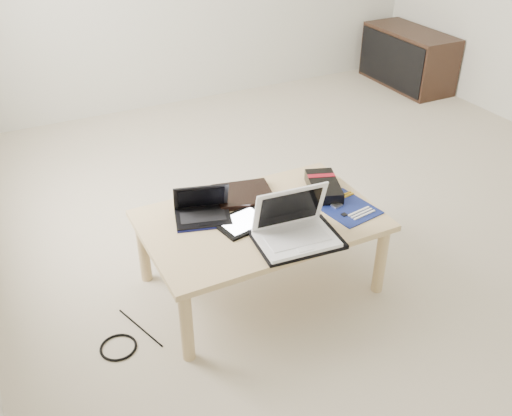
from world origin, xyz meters
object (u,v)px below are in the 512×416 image
netbook (202,211)px  coffee_table (261,226)px  gpu_box (324,187)px  media_cabinet (407,58)px  white_laptop (294,228)px

netbook → coffee_table: bearing=-27.3°
netbook → gpu_box: 0.64m
coffee_table → media_cabinet: media_cabinet is taller
media_cabinet → coffee_table: bearing=-141.9°
coffee_table → white_laptop: bearing=-78.8°
netbook → gpu_box: (0.63, -0.05, -0.01)m
coffee_table → netbook: 0.29m
media_cabinet → gpu_box: 2.86m
coffee_table → white_laptop: 0.26m
white_laptop → gpu_box: 0.46m
white_laptop → netbook: bearing=128.9°
media_cabinet → netbook: size_ratio=3.03×
netbook → white_laptop: (0.29, -0.36, 0.03)m
media_cabinet → white_laptop: white_laptop is taller
media_cabinet → white_laptop: size_ratio=2.56×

